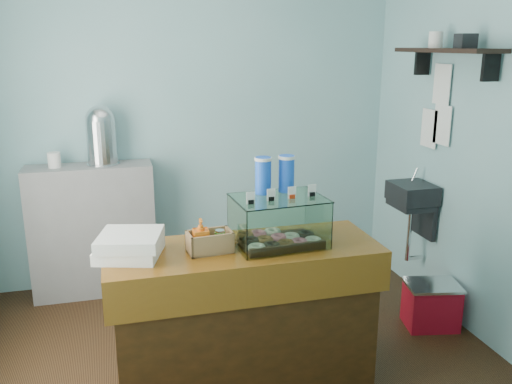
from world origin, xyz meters
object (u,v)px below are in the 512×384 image
object	(u,v)px
coffee_urn	(101,134)
counter	(244,315)
red_cooler	(431,305)
display_case	(277,216)

from	to	relation	value
coffee_urn	counter	bearing A→B (deg)	-63.83
coffee_urn	red_cooler	xyz separation A→B (m)	(2.29, -1.27, -1.18)
coffee_urn	red_cooler	size ratio (longest dim) A/B	1.10
red_cooler	coffee_urn	bearing A→B (deg)	162.77
red_cooler	counter	bearing A→B (deg)	-156.37
counter	red_cooler	world-z (taller)	counter
display_case	coffee_urn	world-z (taller)	coffee_urn
counter	red_cooler	xyz separation A→B (m)	(1.51, 0.32, -0.29)
coffee_urn	display_case	bearing A→B (deg)	-57.68
counter	coffee_urn	world-z (taller)	coffee_urn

